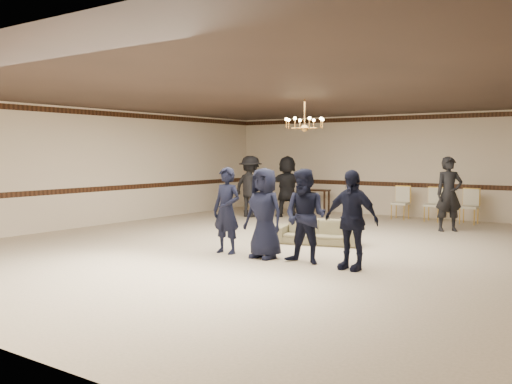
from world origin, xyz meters
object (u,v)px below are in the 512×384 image
at_px(boy_a, 227,210).
at_px(banquet_chair_left, 400,203).
at_px(adult_left, 250,186).
at_px(console_table, 316,201).
at_px(boy_b, 264,213).
at_px(boy_c, 305,216).
at_px(chandelier, 305,114).
at_px(adult_mid, 287,186).
at_px(settee, 317,232).
at_px(banquet_chair_mid, 433,205).
at_px(adult_right, 449,194).
at_px(boy_d, 351,220).
at_px(banquet_chair_right, 469,207).

height_order(boy_a, banquet_chair_left, boy_a).
distance_m(adult_left, console_table, 2.57).
xyz_separation_m(boy_b, boy_c, (0.90, 0.00, 0.00)).
bearing_deg(boy_b, banquet_chair_left, 95.47).
relative_size(chandelier, adult_mid, 0.49).
relative_size(settee, adult_mid, 0.96).
distance_m(boy_b, banquet_chair_mid, 7.58).
bearing_deg(chandelier, adult_right, 56.59).
bearing_deg(boy_b, banquet_chair_mid, 87.89).
distance_m(boy_b, adult_mid, 7.00).
distance_m(boy_d, adult_left, 8.13).
bearing_deg(banquet_chair_left, settee, -91.27).
xyz_separation_m(chandelier, settee, (0.50, -0.27, -2.61)).
relative_size(adult_mid, banquet_chair_left, 1.94).
bearing_deg(boy_d, boy_a, -176.20).
bearing_deg(adult_mid, banquet_chair_mid, 157.65).
height_order(boy_d, banquet_chair_mid, boy_d).
relative_size(chandelier, banquet_chair_mid, 0.96).
bearing_deg(banquet_chair_right, banquet_chair_mid, 177.64).
xyz_separation_m(boy_a, boy_b, (0.90, 0.00, 0.00)).
distance_m(adult_left, banquet_chair_left, 4.57).
relative_size(settee, adult_left, 0.96).
relative_size(boy_b, boy_c, 1.00).
distance_m(chandelier, console_table, 6.53).
bearing_deg(settee, boy_b, -105.72).
bearing_deg(boy_d, adult_left, 141.69).
bearing_deg(adult_mid, adult_left, -2.92).
relative_size(adult_left, banquet_chair_mid, 1.94).
xyz_separation_m(boy_c, banquet_chair_right, (0.91, 7.53, -0.37)).
bearing_deg(banquet_chair_mid, adult_right, -60.91).
bearing_deg(adult_mid, boy_c, 83.73).
bearing_deg(console_table, banquet_chair_right, -5.22).
height_order(settee, banquet_chair_right, banquet_chair_right).
height_order(boy_b, banquet_chair_mid, boy_b).
bearing_deg(boy_b, boy_c, 4.02).
xyz_separation_m(boy_c, settee, (-0.89, 2.06, -0.59)).
bearing_deg(adult_left, boy_b, 133.22).
xyz_separation_m(boy_d, banquet_chair_left, (-1.99, 7.53, -0.37)).
bearing_deg(banquet_chair_left, boy_d, -78.54).
xyz_separation_m(chandelier, adult_left, (-3.74, 3.12, -1.92)).
bearing_deg(banquet_chair_left, adult_right, -45.62).
bearing_deg(settee, adult_mid, 113.69).
bearing_deg(adult_mid, boy_b, 77.65).
bearing_deg(adult_left, console_table, -109.14).
bearing_deg(chandelier, boy_d, -45.52).
relative_size(chandelier, settee, 0.51).
bearing_deg(boy_a, settee, 66.51).
relative_size(adult_mid, console_table, 2.05).
relative_size(boy_b, adult_mid, 0.90).
height_order(boy_a, boy_d, same).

